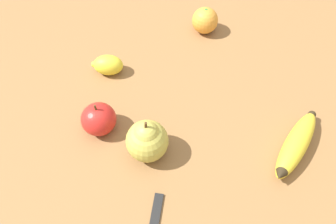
{
  "coord_description": "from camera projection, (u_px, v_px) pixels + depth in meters",
  "views": [
    {
      "loc": [
        -0.3,
        0.24,
        0.58
      ],
      "look_at": [
        0.04,
        0.0,
        0.03
      ],
      "focal_mm": 35.0,
      "sensor_mm": 36.0,
      "label": 1
    }
  ],
  "objects": [
    {
      "name": "ground_plane",
      "position": [
        178.0,
        130.0,
        0.69
      ],
      "size": [
        3.0,
        3.0,
        0.0
      ],
      "primitive_type": "plane",
      "color": "olive"
    },
    {
      "name": "banana",
      "position": [
        296.0,
        145.0,
        0.64
      ],
      "size": [
        0.1,
        0.19,
        0.04
      ],
      "rotation": [
        0.0,
        0.0,
        1.93
      ],
      "color": "yellow",
      "rests_on": "ground_plane"
    },
    {
      "name": "orange",
      "position": [
        205.0,
        20.0,
        0.85
      ],
      "size": [
        0.07,
        0.07,
        0.07
      ],
      "color": "orange",
      "rests_on": "ground_plane"
    },
    {
      "name": "pear",
      "position": [
        147.0,
        140.0,
        0.62
      ],
      "size": [
        0.08,
        0.08,
        0.1
      ],
      "color": "#B7AD47",
      "rests_on": "ground_plane"
    },
    {
      "name": "apple",
      "position": [
        99.0,
        119.0,
        0.67
      ],
      "size": [
        0.07,
        0.07,
        0.08
      ],
      "color": "red",
      "rests_on": "ground_plane"
    },
    {
      "name": "lemon",
      "position": [
        108.0,
        65.0,
        0.77
      ],
      "size": [
        0.08,
        0.08,
        0.05
      ],
      "rotation": [
        0.0,
        0.0,
        0.91
      ],
      "color": "yellow",
      "rests_on": "ground_plane"
    }
  ]
}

